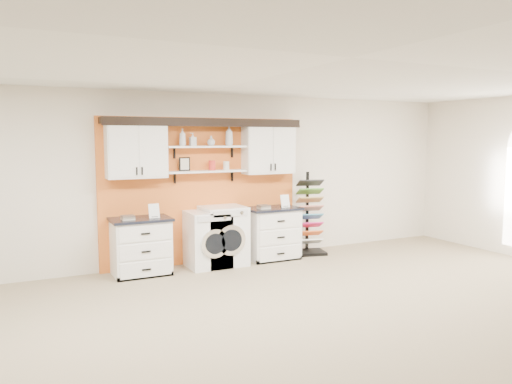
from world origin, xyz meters
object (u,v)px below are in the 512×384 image
base_cabinet_right (272,233)px  sample_rack (309,227)px  washer (207,239)px  base_cabinet_left (141,246)px  dryer (223,236)px

base_cabinet_right → sample_rack: sample_rack is taller
base_cabinet_right → washer: 1.19m
base_cabinet_right → sample_rack: bearing=2.3°
washer → sample_rack: size_ratio=0.61×
base_cabinet_left → base_cabinet_right: (2.26, -0.00, 0.01)m
base_cabinet_left → dryer: size_ratio=0.92×
base_cabinet_left → dryer: 1.35m
base_cabinet_left → washer: size_ratio=0.98×
base_cabinet_left → washer: bearing=-0.2°
base_cabinet_right → washer: (-1.19, -0.00, 0.01)m
base_cabinet_right → dryer: 0.91m
base_cabinet_left → sample_rack: bearing=0.6°
base_cabinet_left → washer: (1.07, -0.00, 0.02)m
dryer → sample_rack: 1.69m
washer → dryer: dryer is taller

